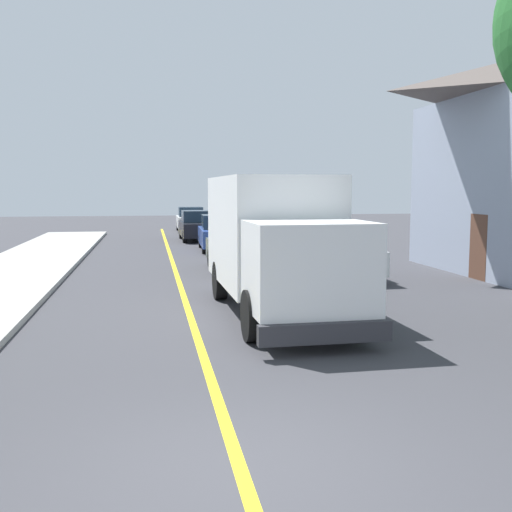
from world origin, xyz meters
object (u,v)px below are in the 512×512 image
parked_car_furthest (191,220)px  parked_car_near (238,249)px  box_truck (276,238)px  parked_van_across (338,253)px  parked_car_mid (219,234)px  parked_car_far (197,226)px

parked_car_furthest → parked_car_near: bearing=-89.1°
box_truck → parked_car_furthest: box_truck is taller
parked_car_furthest → parked_van_across: size_ratio=1.00×
parked_van_across → parked_car_near: bearing=144.6°
parked_car_mid → parked_van_across: same height
parked_car_mid → parked_car_far: size_ratio=1.01×
box_truck → parked_car_mid: box_truck is taller
box_truck → parked_van_across: size_ratio=1.63×
parked_van_across → box_truck: bearing=-121.4°
parked_car_mid → box_truck: bearing=-91.4°
parked_car_near → parked_car_mid: (0.18, 7.25, 0.00)m
parked_car_near → parked_car_far: 12.93m
parked_car_mid → parked_car_far: bearing=96.2°
parked_van_across → parked_car_far: bearing=102.9°
parked_car_near → parked_car_furthest: size_ratio=1.01×
parked_car_mid → parked_car_furthest: (-0.49, 12.63, 0.00)m
parked_car_mid → parked_car_near: bearing=-91.4°
parked_car_near → box_truck: bearing=-91.4°
parked_car_near → parked_van_across: same height
parked_car_near → parked_van_across: 3.69m
parked_car_mid → parked_car_far: same height
parked_car_near → parked_van_across: (3.01, -2.14, 0.00)m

